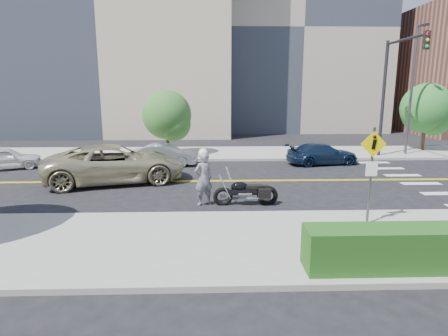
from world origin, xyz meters
TOP-DOWN VIEW (x-y plane):
  - ground_plane at (0.00, 0.00)m, footprint 120.00×120.00m
  - sidewalk_near at (0.00, -7.50)m, footprint 60.00×5.00m
  - sidewalk_far at (0.00, 7.50)m, footprint 60.00×5.00m
  - building_left at (-10.00, 22.00)m, footprint 22.00×14.00m
  - building_mid at (8.00, 26.00)m, footprint 18.00×14.00m
  - lamp_post at (12.00, 6.50)m, footprint 0.16×0.16m
  - traffic_light at (10.00, 5.08)m, footprint 0.28×4.50m
  - pedestrian_sign at (4.20, -6.31)m, footprint 0.78×0.08m
  - motorcyclist at (-0.95, -3.71)m, footprint 0.88×0.78m
  - motorcycle at (0.63, -3.77)m, footprint 2.37×0.80m
  - suv at (-5.12, -0.06)m, footprint 6.90×4.51m
  - parked_car_white at (-11.84, 3.02)m, footprint 3.85×2.77m
  - parked_car_silver at (-3.32, 3.92)m, footprint 3.76×1.54m
  - parked_car_blue at (5.76, 3.93)m, footprint 4.39×2.42m
  - tree_far_a at (-3.49, 6.74)m, footprint 3.10×3.10m
  - tree_far_b at (14.06, 8.16)m, footprint 3.41×3.41m

SIDE VIEW (x-z plane):
  - ground_plane at x=0.00m, z-range 0.00..0.00m
  - sidewalk_near at x=0.00m, z-range 0.00..0.15m
  - sidewalk_far at x=0.00m, z-range 0.00..0.15m
  - parked_car_blue at x=5.76m, z-range 0.00..1.21m
  - parked_car_silver at x=-3.32m, z-range 0.00..1.21m
  - parked_car_white at x=-11.84m, z-range 0.00..1.22m
  - motorcycle at x=0.63m, z-range 0.00..1.43m
  - suv at x=-5.12m, z-range 0.00..1.76m
  - motorcyclist at x=-0.95m, z-range 0.00..2.14m
  - pedestrian_sign at x=4.20m, z-range 0.46..3.46m
  - tree_far_a at x=-3.49m, z-range 0.56..4.81m
  - tree_far_b at x=14.06m, z-range 0.65..5.36m
  - lamp_post at x=12.00m, z-range 0.15..8.15m
  - traffic_light at x=10.00m, z-range 1.17..8.17m
  - building_mid at x=8.00m, z-range 0.00..20.00m
  - building_left at x=-10.00m, z-range 0.00..25.00m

